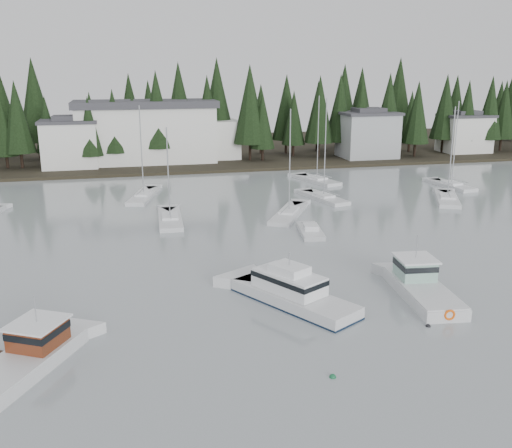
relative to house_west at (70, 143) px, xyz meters
The scene contains 20 objects.
ground 81.16m from the house_west, 77.16° to the right, with size 260.00×260.00×0.00m, color gray.
far_shore_land 25.88m from the house_west, 45.00° to the left, with size 240.00×54.00×1.00m, color black.
conifer_treeline 19.87m from the house_west, 21.25° to the left, with size 200.00×22.00×20.00m, color black, non-canonical shape.
house_west is the anchor object (origin of this frame).
house_east_a 54.01m from the house_west, ahead, with size 10.60×8.48×9.25m.
house_east_b 76.01m from the house_west, ahead, with size 9.54×7.42×8.25m.
harbor_inn 15.45m from the house_west, 12.52° to the left, with size 29.50×11.50×10.90m.
lobster_boat_brown 69.85m from the house_west, 88.26° to the right, with size 7.24×9.65×4.61m.
cabin_cruiser_center 67.23m from the house_west, 72.62° to the right, with size 8.03×10.67×4.49m.
lobster_boat_teal 71.62m from the house_west, 65.15° to the right, with size 4.25×9.43×5.07m.
sailboat_1 42.58m from the house_west, 27.70° to the right, with size 5.24×9.61×13.50m.
sailboat_2 46.87m from the house_west, 42.80° to the right, with size 4.45×9.36×13.75m.
sailboat_3 47.66m from the house_west, 54.84° to the right, with size 7.55×10.71×12.98m.
sailboat_6 62.32m from the house_west, 26.94° to the right, with size 3.37×8.83×12.93m.
sailboat_7 27.67m from the house_west, 66.22° to the right, with size 5.13×10.96×12.78m.
sailboat_8 40.69m from the house_west, 70.72° to the right, with size 3.07×9.94×11.18m.
sailboat_9 61.74m from the house_west, 35.93° to the right, with size 6.68×9.81×12.73m.
runabout_1 54.44m from the house_west, 59.81° to the right, with size 3.11×6.01×1.42m.
mooring_buoy_green 77.23m from the house_west, 75.58° to the right, with size 0.40×0.40×0.40m, color #145933.
mooring_buoy_dark 75.43m from the house_west, 68.30° to the right, with size 0.35×0.35×0.35m, color black.
Camera 1 is at (-9.65, -22.59, 16.82)m, focal length 40.00 mm.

